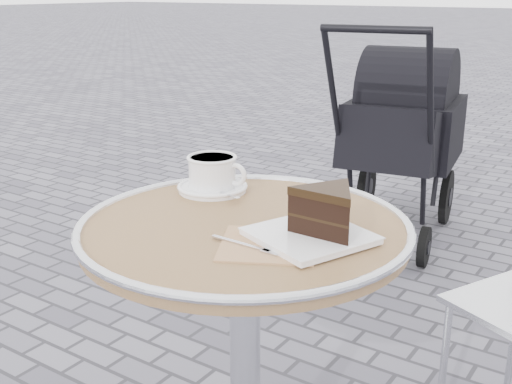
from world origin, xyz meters
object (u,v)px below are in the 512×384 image
Objects in this scene: cappuccino_set at (213,176)px; cake_plate_set at (322,216)px; baby_stroller at (400,141)px; cafe_table at (245,293)px.

cake_plate_set is (0.38, -0.14, 0.01)m from cappuccino_set.
cake_plate_set is at bearing -82.59° from baby_stroller.
baby_stroller is (-0.41, 1.93, -0.08)m from cafe_table.
baby_stroller reaches higher than cafe_table.
cafe_table is 2.26× the size of cake_plate_set.
baby_stroller is at bearing 101.92° from cafe_table.
cafe_table is 1.98m from baby_stroller.
cappuccino_set reaches higher than cafe_table.
cake_plate_set is at bearing 2.98° from cafe_table.
cafe_table is at bearing -155.27° from cake_plate_set.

